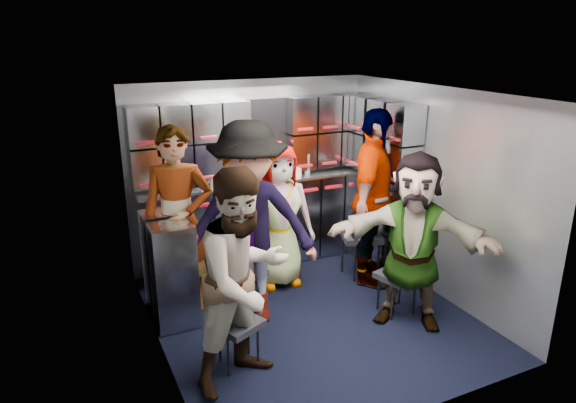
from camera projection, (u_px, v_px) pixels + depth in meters
name	position (u px, v px, depth m)	size (l,w,h in m)	color
floor	(310.00, 315.00, 4.92)	(3.00, 3.00, 0.00)	black
wall_back	(251.00, 173.00, 5.88)	(2.80, 0.04, 2.10)	#9399A1
wall_left	(154.00, 237.00, 4.03)	(0.04, 3.00, 2.10)	#9399A1
wall_right	(435.00, 192.00, 5.16)	(0.04, 3.00, 2.10)	#9399A1
ceiling	(313.00, 93.00, 4.27)	(2.80, 3.00, 0.02)	silver
cart_bank_back	(258.00, 224.00, 5.88)	(2.68, 0.38, 0.99)	gray
cart_bank_left	(169.00, 268.00, 4.77)	(0.38, 0.76, 0.99)	gray
counter	(258.00, 180.00, 5.71)	(2.68, 0.42, 0.03)	silver
locker_bank_back	(255.00, 137.00, 5.62)	(2.68, 0.28, 0.82)	gray
locker_bank_right	(384.00, 138.00, 5.56)	(0.28, 1.00, 0.82)	gray
right_cabinet	(384.00, 226.00, 5.79)	(0.28, 1.20, 1.00)	gray
coffee_niche	(268.00, 137.00, 5.75)	(0.46, 0.16, 0.84)	black
red_latch_strip	(265.00, 197.00, 5.58)	(2.60, 0.02, 0.03)	maroon
jump_seat_near_left	(238.00, 326.00, 4.08)	(0.44, 0.43, 0.40)	black
jump_seat_mid_left	(244.00, 275.00, 4.93)	(0.44, 0.43, 0.41)	black
jump_seat_center	(272.00, 242.00, 5.60)	(0.48, 0.47, 0.46)	black
jump_seat_mid_right	(361.00, 238.00, 5.63)	(0.52, 0.51, 0.49)	black
jump_seat_near_right	(397.00, 277.00, 4.88)	(0.42, 0.41, 0.41)	black
attendant_standing	(178.00, 221.00, 4.80)	(0.66, 0.43, 1.80)	black
attendant_arc_a	(244.00, 279.00, 3.77)	(0.83, 0.65, 1.71)	black
attendant_arc_b	(249.00, 225.00, 4.60)	(1.22, 0.70, 1.88)	black
attendant_arc_c	(278.00, 216.00, 5.34)	(0.75, 0.49, 1.53)	black
attendant_arc_d	(373.00, 199.00, 5.32)	(1.10, 0.46, 1.88)	black
attendant_arc_e	(413.00, 241.00, 4.58)	(1.50, 0.48, 1.62)	black
bottle_left	(247.00, 170.00, 5.56)	(0.07, 0.07, 0.27)	white
bottle_mid	(234.00, 173.00, 5.51)	(0.07, 0.07, 0.23)	white
bottle_right	(307.00, 164.00, 5.87)	(0.07, 0.07, 0.24)	white
cup_left	(215.00, 181.00, 5.43)	(0.08, 0.08, 0.11)	#C6AB8B
cup_right	(298.00, 171.00, 5.83)	(0.08, 0.08, 0.10)	#C6AB8B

